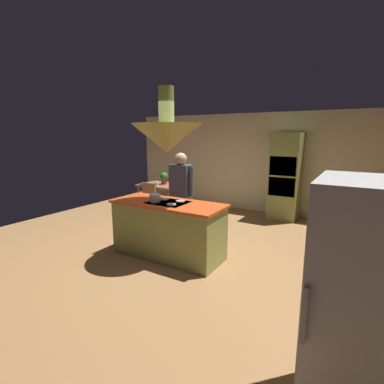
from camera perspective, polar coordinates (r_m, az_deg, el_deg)
The scene contains 19 objects.
ground at distance 5.15m, azimuth -3.31°, elevation -11.63°, with size 8.16×8.16×0.00m, color #9E7042.
wall_back at distance 7.87m, azimuth 10.90°, elevation 5.77°, with size 6.80×0.10×2.55m, color beige.
kitchen_island at distance 4.83m, azimuth -4.72°, elevation -7.31°, with size 1.89×0.78×0.94m.
counter_run_right at distance 4.77m, azimuth 31.45°, elevation -9.18°, with size 0.73×2.20×0.92m.
oven_tower at distance 7.20m, azimuth 17.94°, elevation 2.94°, with size 0.66×0.62×2.05m.
refrigerator at distance 2.31m, azimuth 31.45°, elevation -19.83°, with size 0.72×0.74×1.74m.
dining_table at distance 7.40m, azimuth -6.00°, elevation 0.71°, with size 1.08×0.80×0.76m.
person_at_island at distance 5.32m, azimuth -2.18°, elevation 0.07°, with size 0.53×0.22×1.68m.
range_hood at distance 4.58m, azimuth -5.02°, elevation 10.90°, with size 1.10×1.10×1.00m.
pendant_light_over_table at distance 7.28m, azimuth -6.20°, elevation 10.11°, with size 0.32×0.32×0.82m.
chair_facing_island at distance 6.96m, azimuth -9.04°, elevation -1.31°, with size 0.40×0.40×0.87m.
chair_by_back_wall at distance 7.93m, azimuth -3.29°, elevation 0.36°, with size 0.40×0.40×0.87m.
potted_plant_on_table at distance 7.39m, azimuth -5.57°, elevation 2.86°, with size 0.20×0.20×0.30m.
cup_on_table at distance 7.22m, azimuth -6.97°, elevation 1.65°, with size 0.07×0.07×0.09m, color white.
canister_flour at distance 4.10m, azimuth 32.17°, elevation -4.63°, with size 0.12×0.12×0.16m, color silver.
canister_sugar at distance 4.28m, azimuth 32.14°, elevation -4.05°, with size 0.12×0.12×0.15m, color silver.
canister_tea at distance 4.45m, azimuth 32.10°, elevation -3.56°, with size 0.12×0.12×0.14m, color silver.
microwave_on_counter at distance 5.25m, azimuth 32.07°, elevation -0.78°, with size 0.46×0.36×0.28m, color #232326.
cooking_pot_on_cooktop at distance 4.68m, azimuth -7.34°, elevation -1.15°, with size 0.18×0.18×0.12m, color #B2B2B7.
Camera 1 is at (2.68, -3.91, 2.00)m, focal length 26.95 mm.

